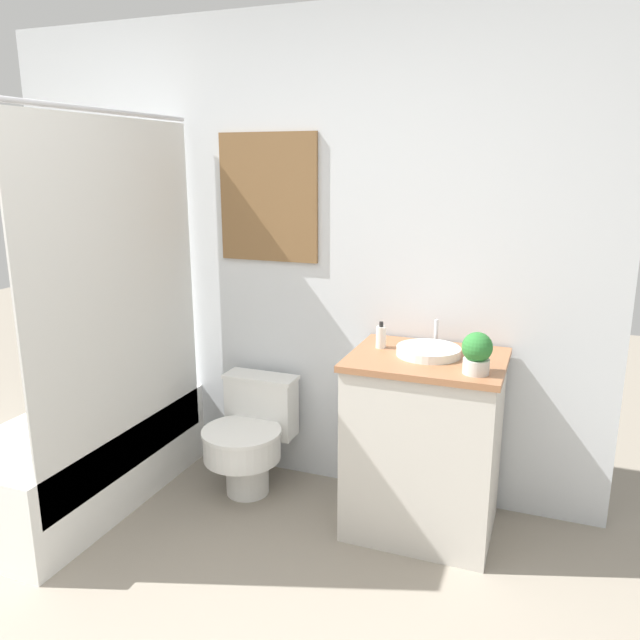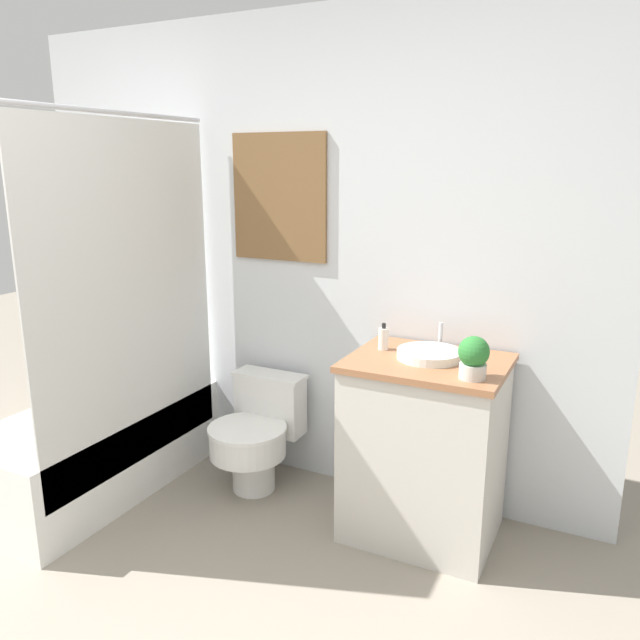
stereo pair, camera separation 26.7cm
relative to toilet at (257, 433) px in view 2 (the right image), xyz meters
name	(u,v)px [view 2 (the right image)]	position (x,y,z in m)	size (l,w,h in m)	color
wall_back	(297,255)	(0.10, 0.30, 0.94)	(3.42, 0.07, 2.50)	silver
shower_area	(99,440)	(-0.76, -0.40, -0.03)	(0.65, 1.34, 1.98)	white
toilet	(257,433)	(0.00, 0.00, 0.00)	(0.42, 0.53, 0.61)	white
vanity	(424,448)	(0.95, -0.03, 0.13)	(0.71, 0.57, 0.88)	beige
sink	(430,354)	(0.95, -0.01, 0.59)	(0.30, 0.33, 0.13)	white
soap_bottle	(383,338)	(0.71, 0.03, 0.62)	(0.05, 0.05, 0.13)	silver
potted_plant	(473,357)	(1.19, -0.19, 0.66)	(0.13, 0.13, 0.18)	beige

